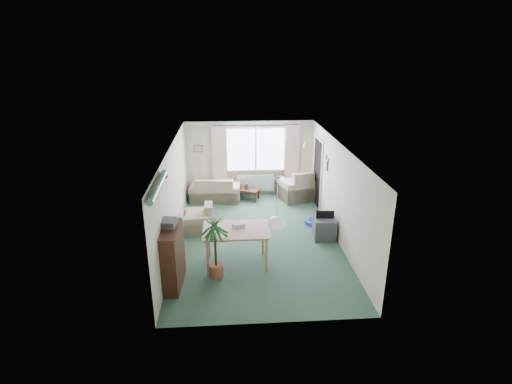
{
  "coord_description": "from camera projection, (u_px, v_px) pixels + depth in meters",
  "views": [
    {
      "loc": [
        -0.67,
        -9.01,
        4.63
      ],
      "look_at": [
        0.0,
        0.3,
        1.15
      ],
      "focal_mm": 28.0,
      "sensor_mm": 36.0,
      "label": 1
    }
  ],
  "objects": [
    {
      "name": "pet_bed",
      "position": [
        314.0,
        222.0,
        10.92
      ],
      "size": [
        0.72,
        0.72,
        0.11
      ],
      "primitive_type": "cylinder",
      "rotation": [
        0.0,
        0.0,
        -0.43
      ],
      "color": "navy",
      "rests_on": "ground"
    },
    {
      "name": "armchair_left",
      "position": [
        198.0,
        217.0,
        10.43
      ],
      "size": [
        0.79,
        0.83,
        0.72
      ],
      "primitive_type": "cube",
      "rotation": [
        0.0,
        0.0,
        -1.54
      ],
      "color": "beige",
      "rests_on": "ground"
    },
    {
      "name": "hifi_box",
      "position": [
        168.0,
        223.0,
        7.82
      ],
      "size": [
        0.31,
        0.38,
        0.14
      ],
      "primitive_type": "cube",
      "rotation": [
        0.0,
        0.0,
        -0.1
      ],
      "color": "#3A393E",
      "rests_on": "bookshelf"
    },
    {
      "name": "dining_table",
      "position": [
        237.0,
        247.0,
        8.79
      ],
      "size": [
        1.34,
        0.9,
        0.84
      ],
      "primitive_type": "cube",
      "rotation": [
        0.0,
        0.0,
        0.0
      ],
      "color": "tan",
      "rests_on": "ground"
    },
    {
      "name": "curtain_right",
      "position": [
        292.0,
        156.0,
        12.65
      ],
      "size": [
        0.45,
        0.08,
        2.0
      ],
      "primitive_type": "cube",
      "color": "beige"
    },
    {
      "name": "curtain_rod",
      "position": [
        256.0,
        125.0,
        12.25
      ],
      "size": [
        2.6,
        0.03,
        0.03
      ],
      "primitive_type": "cube",
      "color": "black"
    },
    {
      "name": "tinsel_garland",
      "position": [
        158.0,
        186.0,
        7.01
      ],
      "size": [
        1.6,
        1.6,
        0.12
      ],
      "primitive_type": "cylinder",
      "color": "#196626"
    },
    {
      "name": "armchair_corner",
      "position": [
        297.0,
        184.0,
        12.56
      ],
      "size": [
        1.3,
        1.26,
        0.96
      ],
      "primitive_type": "cube",
      "rotation": [
        0.0,
        0.0,
        3.41
      ],
      "color": "beige",
      "rests_on": "ground"
    },
    {
      "name": "bookshelf",
      "position": [
        172.0,
        257.0,
        7.97
      ],
      "size": [
        0.4,
        1.05,
        1.26
      ],
      "primitive_type": "cube",
      "rotation": [
        0.0,
        0.0,
        -0.05
      ],
      "color": "black",
      "rests_on": "ground"
    },
    {
      "name": "wall_picture_right",
      "position": [
        327.0,
        165.0,
        10.79
      ],
      "size": [
        0.03,
        0.24,
        0.3
      ],
      "primitive_type": "cube",
      "color": "brown"
    },
    {
      "name": "gift_box",
      "position": [
        238.0,
        226.0,
        8.7
      ],
      "size": [
        0.3,
        0.26,
        0.12
      ],
      "primitive_type": "cube",
      "rotation": [
        0.0,
        0.0,
        0.35
      ],
      "color": "silver",
      "rests_on": "dining_table"
    },
    {
      "name": "sofa",
      "position": [
        215.0,
        189.0,
        12.44
      ],
      "size": [
        1.58,
        0.93,
        0.76
      ],
      "primitive_type": "cube",
      "rotation": [
        0.0,
        0.0,
        3.06
      ],
      "color": "beige",
      "rests_on": "ground"
    },
    {
      "name": "bauble_cluster_b",
      "position": [
        327.0,
        156.0,
        9.13
      ],
      "size": [
        0.2,
        0.2,
        0.2
      ],
      "primitive_type": "sphere",
      "color": "silver"
    },
    {
      "name": "radiator",
      "position": [
        256.0,
        182.0,
        12.94
      ],
      "size": [
        1.2,
        0.1,
        0.55
      ],
      "primitive_type": "cube",
      "color": "white"
    },
    {
      "name": "window",
      "position": [
        256.0,
        149.0,
        12.59
      ],
      "size": [
        1.8,
        0.03,
        1.3
      ],
      "primitive_type": "cube",
      "color": "white"
    },
    {
      "name": "photo_frame",
      "position": [
        246.0,
        187.0,
        12.47
      ],
      "size": [
        0.12,
        0.03,
        0.16
      ],
      "primitive_type": "cube",
      "rotation": [
        0.0,
        0.0,
        -0.12
      ],
      "color": "#4F3428",
      "rests_on": "coffee_table"
    },
    {
      "name": "coffee_table",
      "position": [
        247.0,
        194.0,
        12.58
      ],
      "size": [
        0.88,
        0.7,
        0.35
      ],
      "primitive_type": "cube",
      "rotation": [
        0.0,
        0.0,
        -0.41
      ],
      "color": "black",
      "rests_on": "ground"
    },
    {
      "name": "bauble_cluster_a",
      "position": [
        305.0,
        144.0,
        10.23
      ],
      "size": [
        0.2,
        0.2,
        0.2
      ],
      "primitive_type": "sphere",
      "color": "silver"
    },
    {
      "name": "wall_picture_back",
      "position": [
        198.0,
        149.0,
        12.45
      ],
      "size": [
        0.28,
        0.03,
        0.22
      ],
      "primitive_type": "cube",
      "color": "brown"
    },
    {
      "name": "ground",
      "position": [
        257.0,
        239.0,
        10.08
      ],
      "size": [
        6.5,
        6.5,
        0.0
      ],
      "primitive_type": "plane",
      "color": "#2D4C3C"
    },
    {
      "name": "tv_cube",
      "position": [
        324.0,
        228.0,
        10.05
      ],
      "size": [
        0.58,
        0.63,
        0.54
      ],
      "primitive_type": "cube",
      "rotation": [
        0.0,
        0.0,
        -0.07
      ],
      "color": "#404145",
      "rests_on": "ground"
    },
    {
      "name": "curtain_left",
      "position": [
        219.0,
        158.0,
        12.5
      ],
      "size": [
        0.45,
        0.08,
        2.0
      ],
      "primitive_type": "cube",
      "color": "beige"
    },
    {
      "name": "doorway",
      "position": [
        318.0,
        173.0,
        11.92
      ],
      "size": [
        0.03,
        0.95,
        2.0
      ],
      "primitive_type": "cube",
      "color": "black"
    },
    {
      "name": "houseplant",
      "position": [
        215.0,
        245.0,
        8.21
      ],
      "size": [
        0.74,
        0.74,
        1.47
      ],
      "primitive_type": "cylinder",
      "rotation": [
        0.0,
        0.0,
        -0.21
      ],
      "color": "#1E5727",
      "rests_on": "ground"
    },
    {
      "name": "pendant_lamp",
      "position": [
        277.0,
        224.0,
        7.43
      ],
      "size": [
        0.36,
        0.36,
        0.36
      ],
      "primitive_type": "sphere",
      "color": "white"
    }
  ]
}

